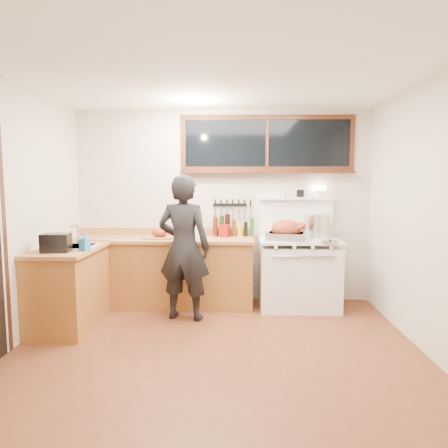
{
  "coord_description": "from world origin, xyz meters",
  "views": [
    {
      "loc": [
        0.2,
        -3.72,
        1.63
      ],
      "look_at": [
        0.05,
        0.85,
        1.15
      ],
      "focal_mm": 32.0,
      "sensor_mm": 36.0,
      "label": 1
    }
  ],
  "objects_px": {
    "man": "(184,248)",
    "roast_turkey": "(287,232)",
    "cutting_board": "(160,234)",
    "vintage_stove": "(298,272)"
  },
  "relations": [
    {
      "from": "man",
      "to": "roast_turkey",
      "type": "bearing_deg",
      "value": 16.44
    },
    {
      "from": "man",
      "to": "cutting_board",
      "type": "bearing_deg",
      "value": 127.47
    },
    {
      "from": "man",
      "to": "roast_turkey",
      "type": "height_order",
      "value": "man"
    },
    {
      "from": "cutting_board",
      "to": "vintage_stove",
      "type": "bearing_deg",
      "value": -0.23
    },
    {
      "from": "vintage_stove",
      "to": "man",
      "type": "xyz_separation_m",
      "value": [
        -1.43,
        -0.5,
        0.39
      ]
    },
    {
      "from": "cutting_board",
      "to": "roast_turkey",
      "type": "relative_size",
      "value": 0.75
    },
    {
      "from": "man",
      "to": "roast_turkey",
      "type": "distance_m",
      "value": 1.31
    },
    {
      "from": "vintage_stove",
      "to": "cutting_board",
      "type": "distance_m",
      "value": 1.88
    },
    {
      "from": "vintage_stove",
      "to": "cutting_board",
      "type": "relative_size",
      "value": 3.89
    },
    {
      "from": "man",
      "to": "cutting_board",
      "type": "relative_size",
      "value": 4.24
    }
  ]
}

